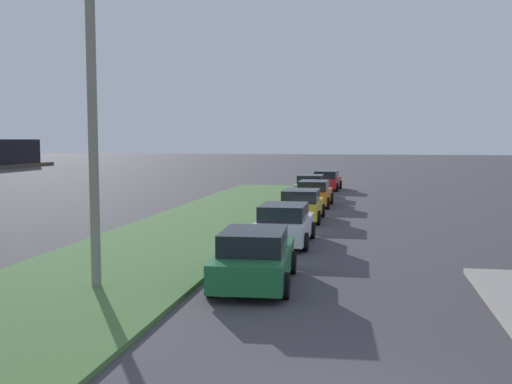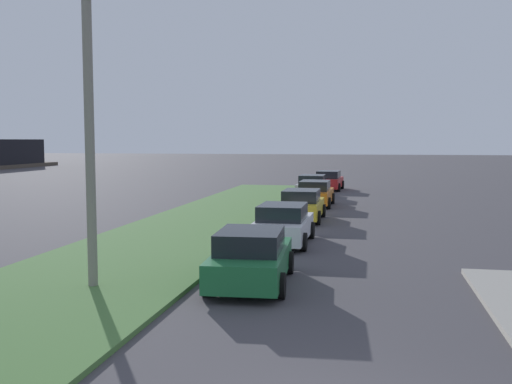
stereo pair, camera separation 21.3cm
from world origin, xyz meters
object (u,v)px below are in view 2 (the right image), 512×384
Objects in this scene: parked_car_white at (283,224)px; parked_car_green at (251,258)px; parked_car_orange at (315,194)px; parked_car_red at (329,181)px; parked_car_yellow at (302,205)px; streetlight at (101,116)px; parked_car_silver at (313,186)px.

parked_car_green is at bearing -179.34° from parked_car_white.
parked_car_orange is at bearing 0.07° from parked_car_white.
parked_car_red is (29.93, 0.10, 0.00)m from parked_car_green.
parked_car_yellow is 14.84m from streetlight.
parked_car_red is 31.71m from streetlight.
parked_car_silver and parked_car_red have the same top height.
parked_car_yellow is at bearing -177.15° from parked_car_red.
parked_car_green is 5.24m from streetlight.
parked_car_yellow is 0.99× the size of parked_car_orange.
parked_car_silver is at bearing 2.19° from parked_car_white.
parked_car_silver is 5.52m from parked_car_red.
parked_car_orange is 0.58× the size of streetlight.
streetlight is at bearing 155.82° from parked_car_white.
parked_car_green is at bearing -177.22° from parked_car_silver.
streetlight is at bearing 176.85° from parked_car_red.
parked_car_orange is (6.24, -0.04, 0.00)m from parked_car_yellow.
streetlight is at bearing 171.51° from parked_car_orange.
parked_car_green is at bearing -68.31° from streetlight.
streetlight is (-31.31, 3.37, 3.67)m from parked_car_red.
parked_car_green is 1.02× the size of parked_car_silver.
parked_car_yellow and parked_car_silver have the same top height.
parked_car_green is 29.93m from parked_car_red.
parked_car_red is 0.59× the size of streetlight.
parked_car_green is 12.60m from parked_car_yellow.
parked_car_silver is (11.85, 0.65, 0.00)m from parked_car_yellow.
streetlight reaches higher than parked_car_white.
parked_car_orange is 20.83m from streetlight.
parked_car_orange is at bearing -172.09° from parked_car_silver.
parked_car_orange is 0.99× the size of parked_car_red.
streetlight reaches higher than parked_car_silver.
parked_car_yellow is 17.33m from parked_car_red.
parked_car_silver is 26.23m from streetlight.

